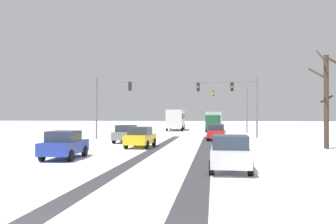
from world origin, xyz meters
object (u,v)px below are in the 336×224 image
(car_yellow_cab_third, at_px, (140,137))
(car_blue_fourth, at_px, (64,145))
(car_red_lead, at_px, (216,132))
(bus_oncoming, at_px, (176,118))
(traffic_signal_far_right, at_px, (233,101))
(box_truck_delivery, at_px, (214,121))
(bare_tree_sidewalk_mid, at_px, (326,98))
(car_white_fifth, at_px, (230,153))
(traffic_signal_near_right, at_px, (235,95))
(car_grey_second, at_px, (126,134))
(traffic_signal_near_left, at_px, (109,98))

(car_yellow_cab_third, distance_m, car_blue_fourth, 8.42)
(car_red_lead, xyz_separation_m, bus_oncoming, (-6.56, 24.69, 1.18))
(car_blue_fourth, bearing_deg, bus_oncoming, 86.88)
(traffic_signal_far_right, height_order, box_truck_delivery, traffic_signal_far_right)
(car_blue_fourth, bearing_deg, car_red_lead, 62.68)
(car_yellow_cab_third, xyz_separation_m, bus_oncoming, (-0.64, 33.92, 1.18))
(car_blue_fourth, xyz_separation_m, bare_tree_sidewalk_mid, (16.92, 8.23, 2.96))
(traffic_signal_far_right, relative_size, car_white_fifth, 1.62)
(traffic_signal_near_right, bearing_deg, car_white_fifth, -93.74)
(car_yellow_cab_third, bearing_deg, car_grey_second, 114.76)
(traffic_signal_far_right, bearing_deg, car_blue_fourth, -109.64)
(car_yellow_cab_third, xyz_separation_m, bare_tree_sidewalk_mid, (14.00, 0.34, 2.96))
(traffic_signal_near_left, relative_size, box_truck_delivery, 0.87)
(traffic_signal_far_right, height_order, bare_tree_sidewalk_mid, bare_tree_sidewalk_mid)
(bus_oncoming, height_order, box_truck_delivery, bus_oncoming)
(traffic_signal_far_right, bearing_deg, bare_tree_sidewalk_mid, -76.55)
(car_grey_second, bearing_deg, traffic_signal_far_right, 60.36)
(bus_oncoming, distance_m, bare_tree_sidewalk_mid, 36.68)
(traffic_signal_near_right, distance_m, car_yellow_cab_third, 14.68)
(traffic_signal_near_right, bearing_deg, traffic_signal_near_left, -171.81)
(traffic_signal_near_left, relative_size, traffic_signal_far_right, 0.97)
(traffic_signal_far_right, relative_size, car_yellow_cab_third, 1.60)
(car_grey_second, bearing_deg, traffic_signal_near_right, 33.26)
(car_yellow_cab_third, bearing_deg, traffic_signal_far_right, 70.60)
(car_red_lead, bearing_deg, traffic_signal_near_right, 51.07)
(car_yellow_cab_third, distance_m, car_white_fifth, 13.20)
(traffic_signal_far_right, xyz_separation_m, car_red_lead, (-2.47, -14.58, -3.65))
(traffic_signal_near_right, bearing_deg, bare_tree_sidewalk_mid, -62.00)
(box_truck_delivery, distance_m, bare_tree_sidewalk_mid, 29.57)
(traffic_signal_near_left, distance_m, traffic_signal_far_right, 19.56)
(traffic_signal_near_right, relative_size, traffic_signal_near_left, 1.02)
(traffic_signal_near_right, xyz_separation_m, bus_oncoming, (-8.58, 22.19, -2.68))
(car_grey_second, bearing_deg, car_white_fifth, -62.18)
(bare_tree_sidewalk_mid, bearing_deg, traffic_signal_far_right, 103.45)
(car_blue_fourth, bearing_deg, traffic_signal_far_right, 70.36)
(car_grey_second, height_order, box_truck_delivery, box_truck_delivery)
(car_blue_fourth, distance_m, car_white_fifth, 10.03)
(car_yellow_cab_third, relative_size, bare_tree_sidewalk_mid, 0.56)
(box_truck_delivery, relative_size, bare_tree_sidewalk_mid, 1.01)
(traffic_signal_near_right, relative_size, bus_oncoming, 0.60)
(car_yellow_cab_third, bearing_deg, traffic_signal_near_left, 118.30)
(car_yellow_cab_third, bearing_deg, bus_oncoming, 91.09)
(car_blue_fourth, distance_m, bus_oncoming, 41.89)
(traffic_signal_near_right, bearing_deg, traffic_signal_far_right, 87.89)
(car_grey_second, distance_m, box_truck_delivery, 24.97)
(traffic_signal_near_left, relative_size, car_blue_fourth, 1.56)
(traffic_signal_near_left, height_order, car_grey_second, traffic_signal_near_left)
(traffic_signal_far_right, bearing_deg, box_truck_delivery, 119.00)
(car_grey_second, bearing_deg, car_yellow_cab_third, -65.24)
(car_blue_fourth, height_order, bare_tree_sidewalk_mid, bare_tree_sidewalk_mid)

